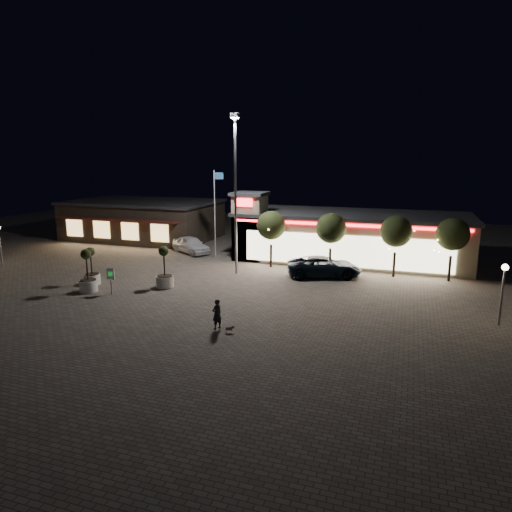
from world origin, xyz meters
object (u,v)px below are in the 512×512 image
(pedestrian, at_px, (217,314))
(planter_mid, at_px, (88,279))
(planter_left, at_px, (92,273))
(valet_sign, at_px, (111,276))
(pickup_truck, at_px, (324,267))
(white_sedan, at_px, (191,245))

(pedestrian, xyz_separation_m, planter_mid, (-11.24, 3.57, 0.10))
(pedestrian, bearing_deg, planter_mid, -80.25)
(planter_left, xyz_separation_m, valet_sign, (2.82, -1.62, 0.41))
(pickup_truck, height_order, pedestrian, pedestrian)
(pedestrian, distance_m, planter_left, 13.27)
(pickup_truck, distance_m, planter_mid, 17.40)
(pedestrian, bearing_deg, valet_sign, -83.62)
(pickup_truck, height_order, planter_mid, planter_mid)
(planter_mid, bearing_deg, white_sedan, 86.60)
(pickup_truck, height_order, white_sedan, white_sedan)
(valet_sign, bearing_deg, planter_left, 150.20)
(white_sedan, bearing_deg, valet_sign, -142.73)
(pedestrian, xyz_separation_m, planter_left, (-12.21, 5.22, 0.02))
(pickup_truck, relative_size, white_sedan, 1.20)
(planter_left, bearing_deg, white_sedan, 81.73)
(pickup_truck, relative_size, valet_sign, 3.17)
(pickup_truck, distance_m, pedestrian, 13.32)
(white_sedan, xyz_separation_m, pedestrian, (10.41, -17.60, 0.02))
(valet_sign, bearing_deg, white_sedan, 94.17)
(valet_sign, bearing_deg, planter_mid, -179.02)
(planter_left, bearing_deg, planter_mid, -59.58)
(pickup_truck, xyz_separation_m, white_sedan, (-13.88, 4.74, 0.02))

